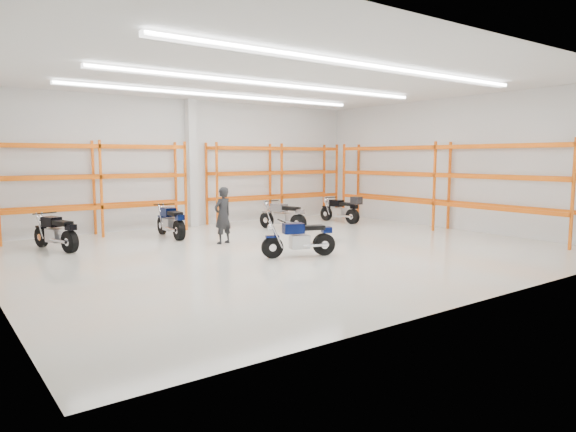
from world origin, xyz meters
TOP-DOWN VIEW (x-y plane):
  - ground at (0.00, 0.00)m, footprint 14.00×14.00m
  - room_shell at (0.00, 0.03)m, footprint 14.02×12.02m
  - motorcycle_main at (-0.30, -1.01)m, footprint 1.84×0.87m
  - motorcycle_back_a at (-5.05, 3.53)m, footprint 0.85×1.94m
  - motorcycle_back_b at (-1.70, 3.80)m, footprint 0.68×2.05m
  - motorcycle_back_c at (2.04, 3.03)m, footprint 0.75×2.00m
  - motorcycle_back_d at (5.01, 3.38)m, footprint 0.64×2.00m
  - standing_man at (-0.94, 1.88)m, footprint 0.67×0.52m
  - structural_column at (0.00, 5.82)m, footprint 0.32×0.32m
  - pallet_racking_back_left at (-3.40, 5.48)m, footprint 5.67×0.87m
  - pallet_racking_back_right at (3.40, 5.48)m, footprint 5.67×0.87m
  - pallet_racking_side at (6.48, 0.00)m, footprint 0.87×9.07m

SIDE VIEW (x-z plane):
  - ground at x=0.00m, z-range 0.00..0.00m
  - motorcycle_main at x=-0.30m, z-range -0.03..0.91m
  - motorcycle_back_a at x=-5.05m, z-range -0.03..0.95m
  - motorcycle_back_c at x=2.04m, z-range -0.03..0.96m
  - motorcycle_back_b at x=-1.70m, z-range -0.03..0.98m
  - motorcycle_back_d at x=5.01m, z-range -0.02..1.01m
  - standing_man at x=-0.94m, z-range 0.00..1.63m
  - pallet_racking_back_left at x=-3.40m, z-range 0.29..3.29m
  - pallet_racking_back_right at x=3.40m, z-range 0.29..3.29m
  - pallet_racking_side at x=6.48m, z-range 0.31..3.31m
  - structural_column at x=0.00m, z-range 0.00..4.50m
  - room_shell at x=0.00m, z-range 1.03..5.54m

